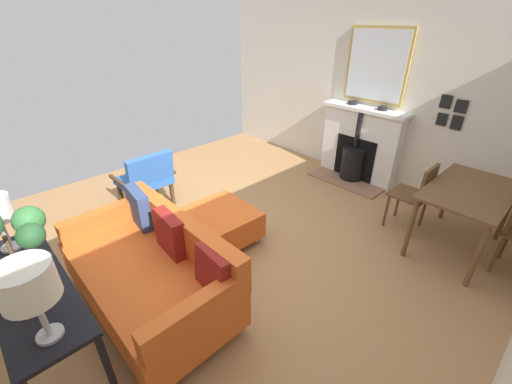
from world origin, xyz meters
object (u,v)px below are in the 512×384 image
(table_lamp_far_end, at_px, (27,285))
(book_stack, at_px, (22,274))
(ottoman, at_px, (222,222))
(mantel_bowl_far, at_px, (382,108))
(mantel_bowl_near, at_px, (353,103))
(dining_table, at_px, (469,197))
(armchair_accent, at_px, (146,177))
(potted_plant, at_px, (16,251))
(dining_chair_near_fireplace, at_px, (417,192))
(fireplace, at_px, (359,148))
(console_table, at_px, (33,295))
(sofa, at_px, (153,270))

(table_lamp_far_end, xyz_separation_m, book_stack, (0.00, -0.64, -0.35))
(ottoman, xyz_separation_m, book_stack, (1.85, 0.20, 0.54))
(mantel_bowl_far, xyz_separation_m, book_stack, (4.47, -0.22, -0.39))
(ottoman, bearing_deg, book_stack, 6.20)
(mantel_bowl_near, bearing_deg, dining_table, 67.20)
(mantel_bowl_near, distance_m, dining_table, 2.20)
(mantel_bowl_near, xyz_separation_m, armchair_accent, (2.91, -1.14, -0.69))
(ottoman, relative_size, table_lamp_far_end, 1.58)
(book_stack, bearing_deg, potted_plant, 94.42)
(book_stack, bearing_deg, ottoman, -173.80)
(dining_chair_near_fireplace, bearing_deg, dining_table, 89.96)
(mantel_bowl_near, relative_size, book_stack, 0.55)
(mantel_bowl_far, xyz_separation_m, dining_chair_near_fireplace, (0.83, 0.99, -0.66))
(fireplace, bearing_deg, console_table, 1.78)
(potted_plant, bearing_deg, console_table, -84.29)
(mantel_bowl_near, bearing_deg, dining_chair_near_fireplace, 60.62)
(armchair_accent, relative_size, book_stack, 3.10)
(ottoman, height_order, dining_chair_near_fireplace, dining_chair_near_fireplace)
(dining_table, bearing_deg, ottoman, -46.81)
(sofa, relative_size, console_table, 1.22)
(mantel_bowl_near, distance_m, sofa, 3.74)
(mantel_bowl_far, height_order, sofa, mantel_bowl_far)
(console_table, bearing_deg, potted_plant, 95.71)
(sofa, bearing_deg, armchair_accent, -115.61)
(fireplace, distance_m, dining_table, 1.92)
(fireplace, distance_m, table_lamp_far_end, 4.52)
(mantel_bowl_near, height_order, console_table, mantel_bowl_near)
(sofa, height_order, console_table, sofa)
(mantel_bowl_near, distance_m, book_stack, 4.50)
(table_lamp_far_end, bearing_deg, potted_plant, -92.52)
(fireplace, bearing_deg, book_stack, 0.35)
(ottoman, xyz_separation_m, console_table, (1.84, 0.31, 0.42))
(potted_plant, bearing_deg, dining_table, 158.31)
(ottoman, distance_m, console_table, 1.91)
(mantel_bowl_far, xyz_separation_m, table_lamp_far_end, (4.47, 0.42, -0.03))
(table_lamp_far_end, height_order, potted_plant, potted_plant)
(sofa, bearing_deg, ottoman, -163.07)
(console_table, distance_m, table_lamp_far_end, 0.71)
(console_table, bearing_deg, mantel_bowl_far, 178.63)
(console_table, bearing_deg, dining_table, 156.23)
(sofa, height_order, dining_chair_near_fireplace, dining_chair_near_fireplace)
(mantel_bowl_near, xyz_separation_m, dining_chair_near_fireplace, (0.83, 1.48, -0.65))
(sofa, bearing_deg, dining_table, 150.19)
(dining_chair_near_fireplace, bearing_deg, table_lamp_far_end, -8.90)
(mantel_bowl_near, xyz_separation_m, potted_plant, (4.45, 0.54, -0.04))
(mantel_bowl_far, height_order, table_lamp_far_end, table_lamp_far_end)
(armchair_accent, distance_m, dining_table, 3.75)
(console_table, bearing_deg, fireplace, -178.22)
(dining_table, bearing_deg, mantel_bowl_far, -119.09)
(potted_plant, distance_m, dining_table, 3.92)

